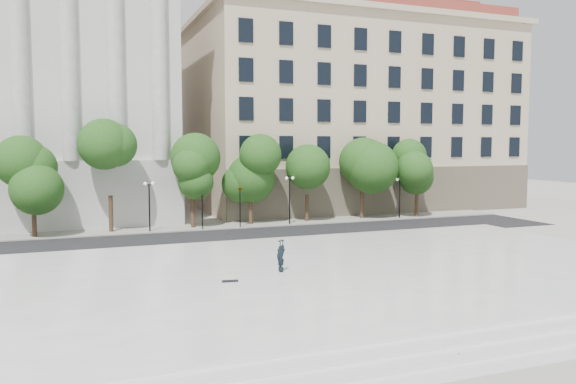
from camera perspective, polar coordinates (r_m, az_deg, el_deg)
name	(u,v)px	position (r m, az deg, el deg)	size (l,w,h in m)	color
ground	(321,293)	(28.30, 3.42, -10.19)	(160.00, 160.00, 0.00)	#B8B4AD
plaza	(299,275)	(30.91, 1.10, -8.46)	(44.00, 22.00, 0.45)	white
street	(228,237)	(44.94, -6.15, -4.59)	(60.00, 8.00, 0.02)	black
far_sidewalk	(210,226)	(50.69, -7.90, -3.48)	(60.00, 4.00, 0.12)	#99978D
building_west	(10,90)	(63.94, -26.40, 9.30)	(31.50, 27.65, 25.60)	silver
building_east	(339,114)	(71.17, 5.17, 7.86)	(36.00, 26.15, 23.00)	beige
traffic_light_west	(202,187)	(48.41, -8.73, 0.51)	(0.97, 1.88, 4.24)	black
traffic_light_east	(240,186)	(49.23, -4.90, 0.62)	(1.10, 1.86, 4.25)	black
person_lying	(281,268)	(30.68, -0.74, -7.68)	(0.63, 0.42, 1.74)	black
skateboard	(230,281)	(28.69, -5.91, -8.99)	(0.81, 0.21, 0.08)	black
plaza_steps	(428,352)	(20.86, 13.99, -15.52)	(44.00, 3.00, 0.30)	white
street_trees	(229,170)	(50.20, -6.01, 2.22)	(47.46, 5.42, 7.74)	#382619
lamp_posts	(222,196)	(49.17, -6.76, -0.36)	(37.14, 0.28, 4.46)	black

